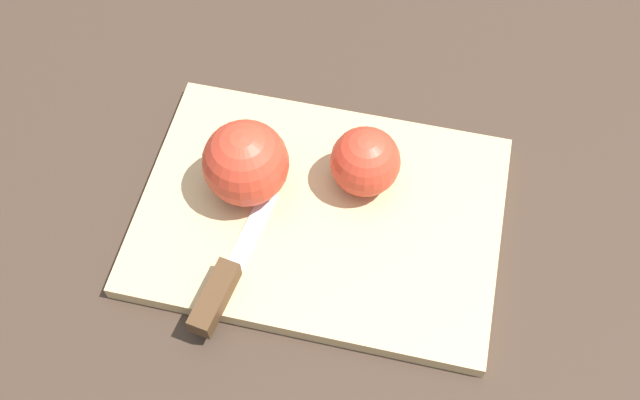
{
  "coord_description": "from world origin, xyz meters",
  "views": [
    {
      "loc": [
        -0.02,
        0.37,
        0.65
      ],
      "look_at": [
        0.0,
        0.0,
        0.04
      ],
      "focal_mm": 42.0,
      "sensor_mm": 36.0,
      "label": 1
    }
  ],
  "objects": [
    {
      "name": "ground_plane",
      "position": [
        0.0,
        0.0,
        0.0
      ],
      "size": [
        4.0,
        4.0,
        0.0
      ],
      "primitive_type": "plane",
      "color": "#38281E"
    },
    {
      "name": "cutting_board",
      "position": [
        0.0,
        0.0,
        0.01
      ],
      "size": [
        0.39,
        0.31,
        0.02
      ],
      "color": "tan",
      "rests_on": "ground_plane"
    },
    {
      "name": "apple_half_left",
      "position": [
        -0.04,
        -0.04,
        0.05
      ],
      "size": [
        0.07,
        0.07,
        0.07
      ],
      "rotation": [
        0.0,
        0.0,
        4.0
      ],
      "color": "red",
      "rests_on": "cutting_board"
    },
    {
      "name": "apple_half_right",
      "position": [
        0.07,
        -0.02,
        0.06
      ],
      "size": [
        0.08,
        0.08,
        0.08
      ],
      "rotation": [
        0.0,
        0.0,
        5.32
      ],
      "color": "red",
      "rests_on": "cutting_board"
    },
    {
      "name": "knife",
      "position": [
        0.09,
        0.09,
        0.03
      ],
      "size": [
        0.07,
        0.16,
        0.02
      ],
      "rotation": [
        0.0,
        0.0,
        -1.88
      ],
      "color": "silver",
      "rests_on": "cutting_board"
    }
  ]
}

